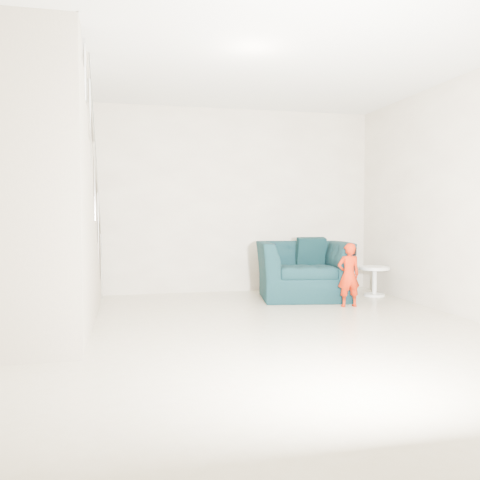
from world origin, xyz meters
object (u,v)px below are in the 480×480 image
object	(u,v)px
armchair	(303,270)
toddler	(349,275)
side_table	(375,276)
staircase	(37,236)

from	to	relation	value
armchair	toddler	size ratio (longest dim) A/B	1.50
toddler	side_table	distance (m)	1.00
toddler	side_table	xyz separation A→B (m)	(0.71, 0.69, -0.12)
side_table	staircase	size ratio (longest dim) A/B	0.11
toddler	armchair	bearing A→B (deg)	-64.11
toddler	staircase	bearing A→B (deg)	11.40
armchair	staircase	distance (m)	3.53
armchair	side_table	xyz separation A→B (m)	(1.05, -0.04, -0.11)
side_table	staircase	bearing A→B (deg)	-162.45
armchair	side_table	bearing A→B (deg)	6.63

